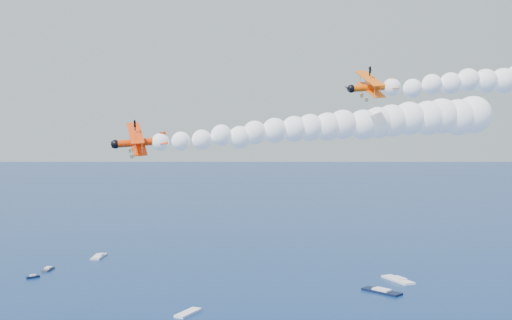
# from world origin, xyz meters

# --- Properties ---
(biplane_lead) EXTENTS (8.79, 10.22, 7.23)m
(biplane_lead) POSITION_xyz_m (20.68, 21.88, 60.24)
(biplane_lead) COLOR #FF5C05
(biplane_trail) EXTENTS (10.11, 11.49, 7.89)m
(biplane_trail) POSITION_xyz_m (-10.02, 18.14, 52.95)
(biplane_trail) COLOR #F93905
(smoke_trail_trail) EXTENTS (54.09, 38.63, 9.60)m
(smoke_trail_trail) POSITION_xyz_m (14.62, 27.61, 54.93)
(smoke_trail_trail) COLOR white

